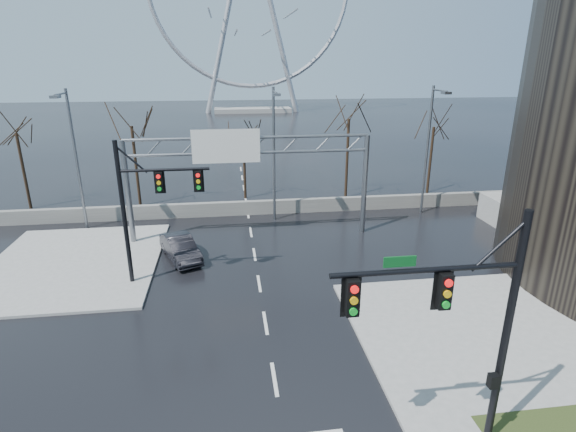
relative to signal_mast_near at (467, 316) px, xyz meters
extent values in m
plane|color=black|center=(-5.14, 4.04, -4.87)|extent=(260.00, 260.00, 0.00)
cube|color=gray|center=(4.86, 6.04, -4.80)|extent=(12.00, 10.00, 0.15)
cube|color=gray|center=(-16.14, 16.04, -4.80)|extent=(10.00, 12.00, 0.15)
cube|color=slate|center=(-5.14, 24.04, -4.32)|extent=(52.00, 0.50, 1.10)
cylinder|color=black|center=(1.36, 0.04, -0.87)|extent=(0.24, 0.24, 8.00)
cylinder|color=black|center=(-1.34, 0.04, 1.53)|extent=(5.40, 0.16, 0.16)
cube|color=black|center=(-0.84, -0.11, 0.93)|extent=(0.35, 0.28, 1.05)
cube|color=black|center=(-3.44, -0.11, 0.93)|extent=(0.35, 0.28, 1.05)
cylinder|color=black|center=(-12.14, 13.04, -0.87)|extent=(0.24, 0.24, 8.00)
cylinder|color=black|center=(-9.84, 13.04, 1.53)|extent=(4.60, 0.16, 0.16)
cube|color=black|center=(-10.14, 12.89, 0.93)|extent=(0.35, 0.28, 1.05)
cube|color=black|center=(-8.14, 12.89, 0.93)|extent=(0.35, 0.28, 1.05)
cylinder|color=slate|center=(-13.14, 19.04, -1.37)|extent=(0.36, 0.36, 7.00)
cylinder|color=slate|center=(2.86, 19.04, -1.37)|extent=(0.36, 0.36, 7.00)
cylinder|color=slate|center=(-5.14, 19.04, 2.13)|extent=(16.00, 0.20, 0.20)
cylinder|color=slate|center=(-5.14, 19.04, 1.13)|extent=(16.00, 0.20, 0.20)
cube|color=#0A4D1A|center=(-6.64, 18.89, 1.63)|extent=(4.20, 0.10, 2.00)
cube|color=silver|center=(-6.64, 18.83, 1.63)|extent=(4.40, 0.02, 2.20)
cylinder|color=slate|center=(-17.14, 22.54, 0.13)|extent=(0.20, 0.20, 10.00)
cylinder|color=slate|center=(-17.14, 21.44, 4.83)|extent=(0.12, 2.20, 0.12)
cube|color=slate|center=(-17.14, 20.44, 4.73)|extent=(0.50, 0.70, 0.18)
cylinder|color=slate|center=(-3.14, 22.54, 0.13)|extent=(0.20, 0.20, 10.00)
cylinder|color=slate|center=(-3.14, 21.44, 4.83)|extent=(0.12, 2.20, 0.12)
cube|color=slate|center=(-3.14, 20.44, 4.73)|extent=(0.50, 0.70, 0.18)
cylinder|color=slate|center=(8.86, 22.54, 0.13)|extent=(0.20, 0.20, 10.00)
cylinder|color=slate|center=(8.86, 21.44, 4.83)|extent=(0.12, 2.20, 0.12)
cube|color=slate|center=(8.86, 20.44, 4.73)|extent=(0.50, 0.70, 0.18)
cylinder|color=black|center=(-23.14, 28.04, -1.72)|extent=(0.24, 0.24, 6.30)
cylinder|color=black|center=(-14.14, 27.54, -1.50)|extent=(0.24, 0.24, 6.75)
cylinder|color=black|center=(-5.14, 28.54, -1.95)|extent=(0.24, 0.24, 5.85)
cylinder|color=black|center=(3.86, 27.54, -1.36)|extent=(0.24, 0.24, 7.02)
cylinder|color=black|center=(11.86, 28.04, -1.81)|extent=(0.24, 0.24, 6.12)
cube|color=gray|center=(-0.14, 99.04, -4.37)|extent=(18.00, 6.00, 1.00)
cylinder|color=#B2B2B7|center=(-7.14, 99.04, 9.13)|extent=(8.28, 1.20, 28.82)
cylinder|color=#B2B2B7|center=(6.86, 99.04, 9.13)|extent=(8.28, 1.20, 28.82)
imported|color=black|center=(-9.73, 16.00, -4.14)|extent=(3.07, 4.67, 1.46)
camera|label=1|loc=(-6.57, -10.35, 6.91)|focal=28.00mm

